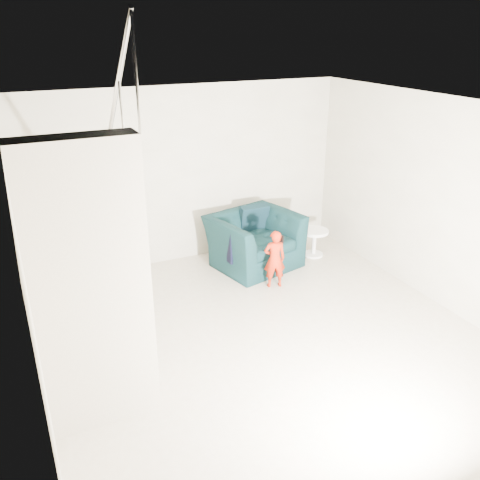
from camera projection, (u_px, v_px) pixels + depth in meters
name	position (u px, v px, depth m)	size (l,w,h in m)	color
floor	(272.00, 344.00, 6.00)	(5.50, 5.50, 0.00)	tan
ceiling	(278.00, 112.00, 4.94)	(5.50, 5.50, 0.00)	silver
back_wall	(188.00, 176.00, 7.76)	(5.00, 5.00, 0.00)	#A19883
left_wall	(27.00, 286.00, 4.49)	(5.50, 5.50, 0.00)	#A19883
right_wall	(447.00, 207.00, 6.44)	(5.50, 5.50, 0.00)	#A19883
armchair	(255.00, 241.00, 7.83)	(1.25, 1.09, 0.81)	black
toddler	(275.00, 259.00, 7.17)	(0.31, 0.20, 0.85)	#93040C
side_table	(314.00, 238.00, 8.19)	(0.44, 0.44, 0.44)	white
staircase	(80.00, 288.00, 5.30)	(1.02, 3.03, 3.62)	#ADA089
cushion	(254.00, 218.00, 8.05)	(0.47, 0.13, 0.44)	black
throw	(226.00, 243.00, 7.48)	(0.05, 0.45, 0.51)	black
phone	(282.00, 239.00, 7.03)	(0.02, 0.05, 0.10)	black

